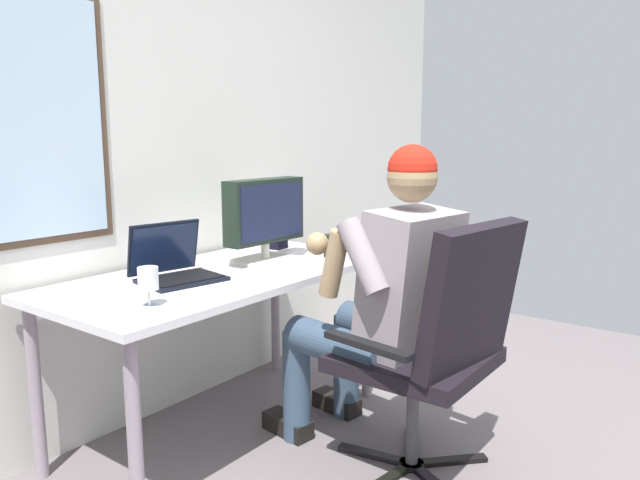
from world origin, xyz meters
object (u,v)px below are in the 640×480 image
office_chair (440,337)px  crt_monitor (265,215)px  desk (222,289)px  person_seated (381,298)px  coffee_mug (332,246)px  desk_speaker (279,233)px  laptop (174,265)px  wine_glass (148,281)px

office_chair → crt_monitor: bearing=86.7°
desk → person_seated: (0.25, -0.65, 0.01)m
coffee_mug → desk_speaker: bearing=88.5°
person_seated → desk_speaker: 0.88m
laptop → desk_speaker: bearing=7.0°
laptop → crt_monitor: bearing=-8.9°
desk → wine_glass: bearing=-160.3°
office_chair → wine_glass: (-0.74, 0.74, 0.25)m
desk_speaker → coffee_mug: desk_speaker is taller
desk → person_seated: size_ratio=1.18×
office_chair → crt_monitor: (0.05, 0.92, 0.38)m
person_seated → crt_monitor: person_seated is taller
person_seated → desk_speaker: person_seated is taller
laptop → desk_speaker: size_ratio=2.22×
wine_glass → desk_speaker: bearing=17.6°
person_seated → wine_glass: size_ratio=9.17×
desk → person_seated: 0.70m
office_chair → wine_glass: 1.08m
laptop → wine_glass: 0.41m
person_seated → office_chair: bearing=-97.0°
desk → person_seated: bearing=-68.9°
office_chair → desk_speaker: size_ratio=6.31×
coffee_mug → person_seated: bearing=-123.0°
person_seated → coffee_mug: size_ratio=11.75×
crt_monitor → laptop: (-0.48, 0.07, -0.16)m
crt_monitor → laptop: 0.51m
office_chair → wine_glass: size_ratio=7.25×
coffee_mug → office_chair: bearing=-114.3°
wine_glass → coffee_mug: size_ratio=1.28×
desk_speaker → crt_monitor: bearing=-149.7°
office_chair → laptop: size_ratio=2.84×
wine_glass → desk_speaker: size_ratio=0.87×
person_seated → desk_speaker: (0.31, 0.81, 0.14)m
laptop → person_seated: bearing=-57.3°
office_chair → wine_glass: bearing=135.1°
wine_glass → crt_monitor: bearing=12.5°
desk_speaker → office_chair: bearing=-107.5°
office_chair → coffee_mug: 0.84m
desk → crt_monitor: size_ratio=3.48×
desk → office_chair: bearing=-76.8°
desk → desk_speaker: 0.60m
desk → desk_speaker: size_ratio=9.44×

